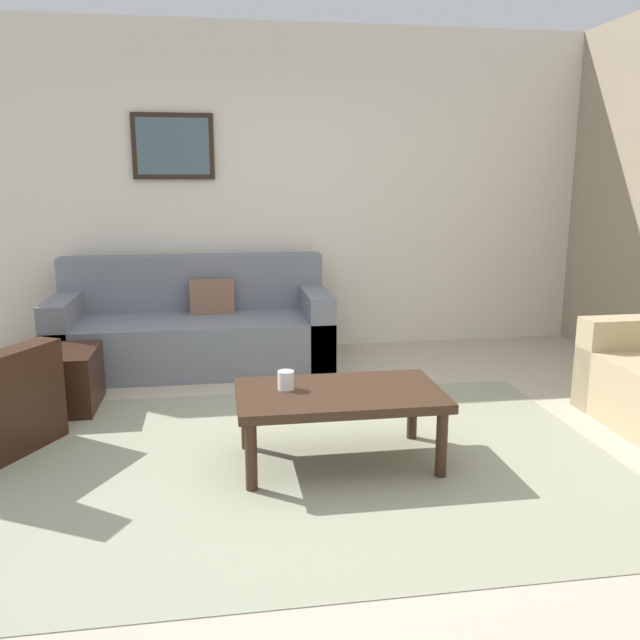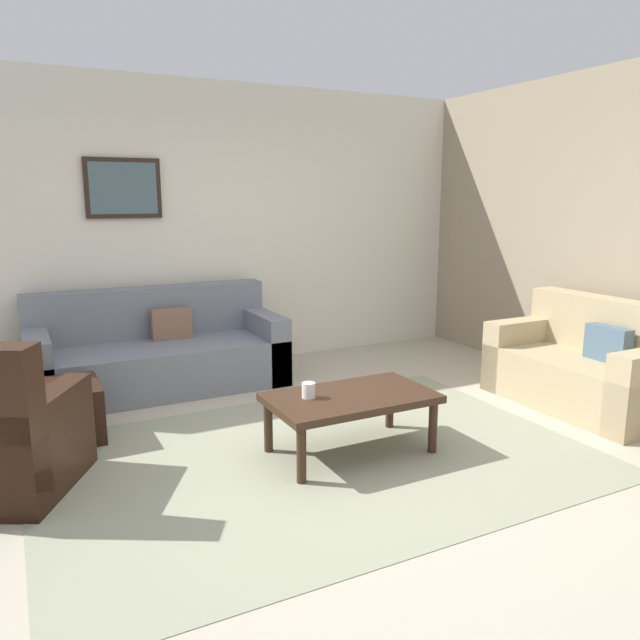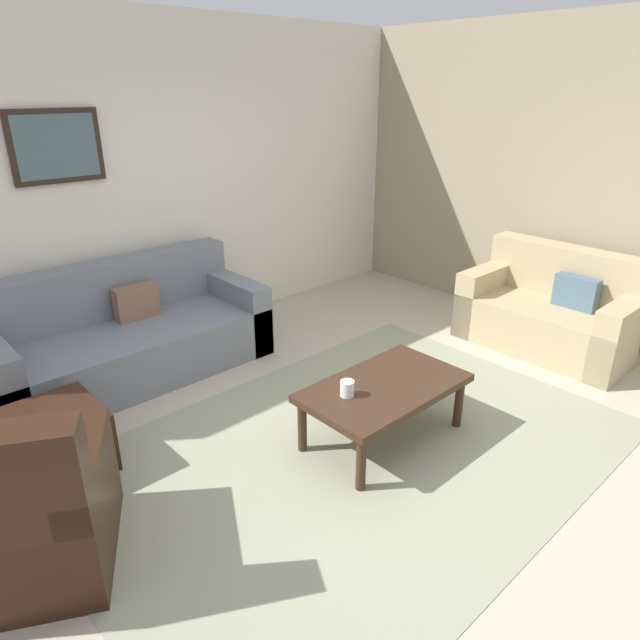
{
  "view_description": "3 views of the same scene",
  "coord_description": "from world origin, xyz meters",
  "px_view_note": "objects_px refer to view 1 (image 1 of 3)",
  "views": [
    {
      "loc": [
        -0.38,
        -3.32,
        1.53
      ],
      "look_at": [
        0.17,
        0.19,
        0.75
      ],
      "focal_mm": 37.02,
      "sensor_mm": 36.0,
      "label": 1
    },
    {
      "loc": [
        -1.71,
        -3.36,
        1.7
      ],
      "look_at": [
        0.16,
        0.27,
        0.87
      ],
      "focal_mm": 34.11,
      "sensor_mm": 36.0,
      "label": 2
    },
    {
      "loc": [
        -2.21,
        -2.05,
        2.2
      ],
      "look_at": [
        0.16,
        0.52,
        0.72
      ],
      "focal_mm": 31.15,
      "sensor_mm": 36.0,
      "label": 3
    }
  ],
  "objects_px": {
    "couch_main": "(195,329)",
    "coffee_table": "(339,400)",
    "ottoman": "(54,380)",
    "cup": "(286,380)",
    "framed_artwork": "(173,146)"
  },
  "relations": [
    {
      "from": "couch_main",
      "to": "coffee_table",
      "type": "relative_size",
      "value": 1.98
    },
    {
      "from": "ottoman",
      "to": "cup",
      "type": "height_order",
      "value": "cup"
    },
    {
      "from": "coffee_table",
      "to": "framed_artwork",
      "type": "height_order",
      "value": "framed_artwork"
    },
    {
      "from": "ottoman",
      "to": "coffee_table",
      "type": "height_order",
      "value": "coffee_table"
    },
    {
      "from": "coffee_table",
      "to": "couch_main",
      "type": "bearing_deg",
      "value": 111.52
    },
    {
      "from": "couch_main",
      "to": "cup",
      "type": "bearing_deg",
      "value": -74.93
    },
    {
      "from": "cup",
      "to": "coffee_table",
      "type": "bearing_deg",
      "value": -13.67
    },
    {
      "from": "ottoman",
      "to": "coffee_table",
      "type": "bearing_deg",
      "value": -33.39
    },
    {
      "from": "cup",
      "to": "framed_artwork",
      "type": "xyz_separation_m",
      "value": [
        -0.68,
        2.46,
        1.32
      ]
    },
    {
      "from": "framed_artwork",
      "to": "coffee_table",
      "type": "bearing_deg",
      "value": -69.26
    },
    {
      "from": "ottoman",
      "to": "framed_artwork",
      "type": "distance_m",
      "value": 2.24
    },
    {
      "from": "couch_main",
      "to": "ottoman",
      "type": "relative_size",
      "value": 3.89
    },
    {
      "from": "couch_main",
      "to": "coffee_table",
      "type": "height_order",
      "value": "couch_main"
    },
    {
      "from": "ottoman",
      "to": "cup",
      "type": "distance_m",
      "value": 1.82
    },
    {
      "from": "couch_main",
      "to": "framed_artwork",
      "type": "xyz_separation_m",
      "value": [
        -0.13,
        0.43,
        1.48
      ]
    }
  ]
}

